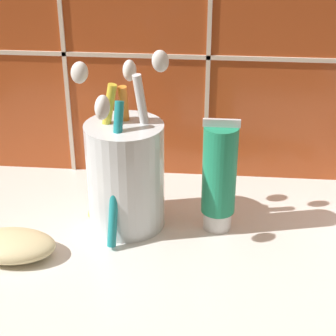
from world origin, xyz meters
TOP-DOWN VIEW (x-y plane):
  - sink_counter at (0.00, 0.00)cm, footprint 66.90×32.26cm
  - tile_wall_backsplash at (0.01, 16.38)cm, footprint 76.90×1.72cm
  - toothbrush_cup at (-6.30, 3.78)cm, footprint 9.92×10.67cm
  - toothpaste_tube at (3.38, 3.79)cm, footprint 3.69×3.52cm
  - soap_bar at (-16.72, -3.17)cm, footprint 8.89×5.48cm

SIDE VIEW (x-z plane):
  - sink_counter at x=0.00cm, z-range 0.00..2.00cm
  - soap_bar at x=-16.72cm, z-range 2.00..4.37cm
  - toothpaste_tube at x=3.38cm, z-range 1.90..14.32cm
  - toothbrush_cup at x=-6.30cm, z-range -1.28..17.51cm
  - tile_wall_backsplash at x=0.01cm, z-range 0.01..44.98cm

